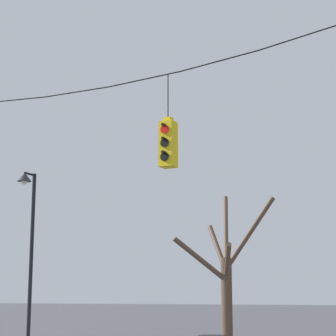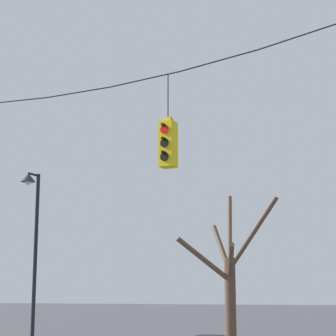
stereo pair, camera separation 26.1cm
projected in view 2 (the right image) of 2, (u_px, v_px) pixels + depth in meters
span_wire at (78, 85)px, 16.35m from camera, size 13.24×0.03×0.61m
traffic_light_near_right_pole at (168, 144)px, 14.89m from camera, size 0.34×0.58×2.20m
street_lamp at (32, 221)px, 20.56m from camera, size 0.46×0.79×5.39m
bare_tree at (230, 275)px, 20.28m from camera, size 2.96×2.95×4.88m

